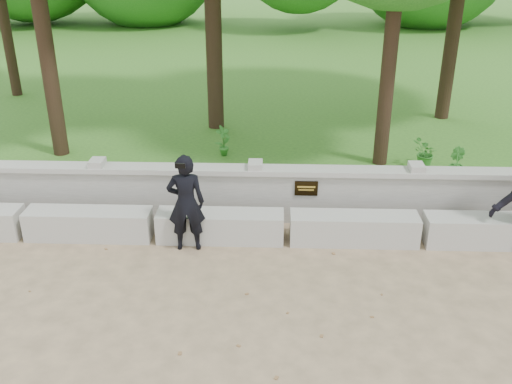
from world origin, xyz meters
TOP-DOWN VIEW (x-y plane):
  - ground at (0.00, 0.00)m, footprint 80.00×80.00m
  - lawn at (0.00, 14.00)m, footprint 40.00×22.00m
  - concrete_bench at (0.00, 1.90)m, footprint 11.90×0.45m
  - parapet_wall at (0.00, 2.60)m, footprint 12.50×0.35m
  - man_main at (-1.45, 1.63)m, footprint 0.57×0.51m
  - shrub_a at (-1.21, 4.83)m, footprint 0.38×0.38m
  - shrub_b at (3.01, 3.86)m, footprint 0.28×0.33m
  - shrub_c at (2.60, 4.38)m, footprint 0.62×0.62m

SIDE VIEW (x-z plane):
  - ground at x=0.00m, z-range 0.00..0.00m
  - lawn at x=0.00m, z-range 0.00..0.25m
  - concrete_bench at x=0.00m, z-range 0.00..0.45m
  - parapet_wall at x=0.00m, z-range 0.01..0.91m
  - shrub_c at x=2.60m, z-range 0.25..0.77m
  - shrub_b at x=3.01m, z-range 0.25..0.82m
  - shrub_a at x=-1.21m, z-range 0.25..0.85m
  - man_main at x=-1.45m, z-range 0.00..1.47m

